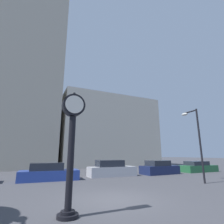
# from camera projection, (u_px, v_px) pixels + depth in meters

# --- Properties ---
(ground_plane) EXTENTS (200.00, 200.00, 0.00)m
(ground_plane) POSITION_uv_depth(u_px,v_px,m) (114.00, 200.00, 8.19)
(ground_plane) COLOR #424247
(building_tall_tower) EXTENTS (11.78, 12.00, 29.26)m
(building_tall_tower) POSITION_uv_depth(u_px,v_px,m) (24.00, 80.00, 30.42)
(building_tall_tower) COLOR #BCB29E
(building_tall_tower) RESTS_ON ground_plane
(building_storefront_row) EXTENTS (17.58, 12.00, 12.48)m
(building_storefront_row) POSITION_uv_depth(u_px,v_px,m) (105.00, 133.00, 34.62)
(building_storefront_row) COLOR beige
(building_storefront_row) RESTS_ON ground_plane
(street_clock) EXTENTS (0.84, 0.72, 4.44)m
(street_clock) POSITION_uv_depth(u_px,v_px,m) (72.00, 139.00, 6.45)
(street_clock) COLOR black
(street_clock) RESTS_ON ground_plane
(car_blue) EXTENTS (4.75, 2.13, 1.39)m
(car_blue) POSITION_uv_depth(u_px,v_px,m) (49.00, 173.00, 14.38)
(car_blue) COLOR #28429E
(car_blue) RESTS_ON ground_plane
(car_silver) EXTENTS (4.69, 1.92, 1.52)m
(car_silver) POSITION_uv_depth(u_px,v_px,m) (111.00, 169.00, 17.08)
(car_silver) COLOR #BCBCC1
(car_silver) RESTS_ON ground_plane
(car_navy) EXTENTS (4.25, 2.10, 1.43)m
(car_navy) POSITION_uv_depth(u_px,v_px,m) (159.00, 168.00, 18.90)
(car_navy) COLOR #19234C
(car_navy) RESTS_ON ground_plane
(car_green) EXTENTS (4.70, 1.95, 1.26)m
(car_green) POSITION_uv_depth(u_px,v_px,m) (198.00, 167.00, 21.36)
(car_green) COLOR #236038
(car_green) RESTS_ON ground_plane
(street_lamp_right) EXTENTS (0.36, 1.57, 5.64)m
(street_lamp_right) POSITION_uv_depth(u_px,v_px,m) (195.00, 132.00, 14.00)
(street_lamp_right) COLOR black
(street_lamp_right) RESTS_ON ground_plane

